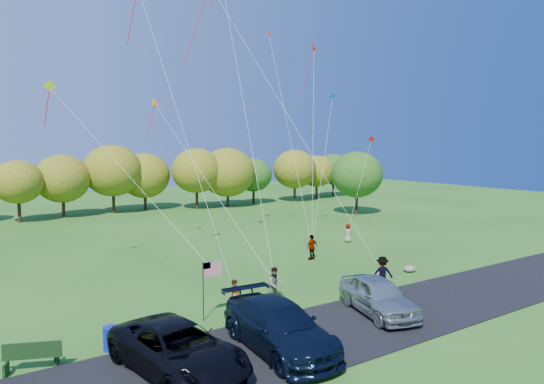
{
  "coord_description": "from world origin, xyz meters",
  "views": [
    {
      "loc": [
        -15.54,
        -19.85,
        8.29
      ],
      "look_at": [
        1.5,
        6.0,
        5.22
      ],
      "focal_mm": 32.0,
      "sensor_mm": 36.0,
      "label": 1
    }
  ],
  "objects_px": {
    "flyer_d": "(312,247)",
    "flyer_e": "(348,233)",
    "flyer_a": "(235,297)",
    "minivan_dark": "(178,349)",
    "flyer_b": "(275,284)",
    "park_bench": "(32,355)",
    "trash_barrel": "(111,338)",
    "minivan_silver": "(378,295)",
    "minivan_navy": "(279,326)",
    "flyer_c": "(382,273)"
  },
  "relations": [
    {
      "from": "flyer_d",
      "to": "flyer_e",
      "type": "bearing_deg",
      "value": -160.75
    },
    {
      "from": "flyer_a",
      "to": "flyer_e",
      "type": "relative_size",
      "value": 1.1
    },
    {
      "from": "minivan_dark",
      "to": "flyer_b",
      "type": "relative_size",
      "value": 3.44
    },
    {
      "from": "flyer_b",
      "to": "park_bench",
      "type": "bearing_deg",
      "value": -164.33
    },
    {
      "from": "trash_barrel",
      "to": "flyer_e",
      "type": "bearing_deg",
      "value": 25.66
    },
    {
      "from": "park_bench",
      "to": "minivan_dark",
      "type": "bearing_deg",
      "value": -12.99
    },
    {
      "from": "park_bench",
      "to": "flyer_e",
      "type": "bearing_deg",
      "value": 45.89
    },
    {
      "from": "minivan_dark",
      "to": "flyer_d",
      "type": "xyz_separation_m",
      "value": [
        14.81,
        11.06,
        -0.02
      ]
    },
    {
      "from": "flyer_a",
      "to": "minivan_silver",
      "type": "bearing_deg",
      "value": -50.98
    },
    {
      "from": "flyer_d",
      "to": "flyer_a",
      "type": "bearing_deg",
      "value": 26.62
    },
    {
      "from": "flyer_b",
      "to": "flyer_e",
      "type": "relative_size",
      "value": 1.15
    },
    {
      "from": "flyer_b",
      "to": "flyer_e",
      "type": "xyz_separation_m",
      "value": [
        13.74,
        9.45,
        -0.12
      ]
    },
    {
      "from": "minivan_dark",
      "to": "trash_barrel",
      "type": "distance_m",
      "value": 3.73
    },
    {
      "from": "minivan_navy",
      "to": "flyer_b",
      "type": "height_order",
      "value": "minivan_navy"
    },
    {
      "from": "minivan_silver",
      "to": "flyer_d",
      "type": "bearing_deg",
      "value": 83.71
    },
    {
      "from": "flyer_a",
      "to": "flyer_c",
      "type": "relative_size",
      "value": 0.9
    },
    {
      "from": "flyer_c",
      "to": "minivan_dark",
      "type": "bearing_deg",
      "value": 45.97
    },
    {
      "from": "minivan_dark",
      "to": "flyer_a",
      "type": "distance_m",
      "value": 6.32
    },
    {
      "from": "flyer_e",
      "to": "park_bench",
      "type": "relative_size",
      "value": 0.8
    },
    {
      "from": "minivan_navy",
      "to": "flyer_c",
      "type": "height_order",
      "value": "minivan_navy"
    },
    {
      "from": "minivan_navy",
      "to": "minivan_silver",
      "type": "bearing_deg",
      "value": 10.64
    },
    {
      "from": "flyer_a",
      "to": "trash_barrel",
      "type": "height_order",
      "value": "flyer_a"
    },
    {
      "from": "minivan_silver",
      "to": "flyer_d",
      "type": "relative_size",
      "value": 2.87
    },
    {
      "from": "minivan_navy",
      "to": "flyer_a",
      "type": "distance_m",
      "value": 4.62
    },
    {
      "from": "minivan_dark",
      "to": "flyer_b",
      "type": "height_order",
      "value": "flyer_b"
    },
    {
      "from": "minivan_dark",
      "to": "flyer_c",
      "type": "bearing_deg",
      "value": 3.1
    },
    {
      "from": "minivan_navy",
      "to": "flyer_d",
      "type": "height_order",
      "value": "minivan_navy"
    },
    {
      "from": "minivan_navy",
      "to": "flyer_e",
      "type": "xyz_separation_m",
      "value": [
        17.05,
        14.67,
        -0.21
      ]
    },
    {
      "from": "flyer_b",
      "to": "minivan_dark",
      "type": "bearing_deg",
      "value": -139.7
    },
    {
      "from": "minivan_navy",
      "to": "flyer_c",
      "type": "relative_size",
      "value": 3.35
    },
    {
      "from": "flyer_b",
      "to": "minivan_silver",
      "type": "bearing_deg",
      "value": -48.24
    },
    {
      "from": "minivan_navy",
      "to": "flyer_c",
      "type": "distance_m",
      "value": 10.12
    },
    {
      "from": "minivan_silver",
      "to": "flyer_d",
      "type": "height_order",
      "value": "minivan_silver"
    },
    {
      "from": "park_bench",
      "to": "flyer_c",
      "type": "bearing_deg",
      "value": 22.34
    },
    {
      "from": "flyer_e",
      "to": "trash_barrel",
      "type": "bearing_deg",
      "value": 58.82
    },
    {
      "from": "minivan_dark",
      "to": "park_bench",
      "type": "relative_size",
      "value": 3.19
    },
    {
      "from": "flyer_b",
      "to": "trash_barrel",
      "type": "height_order",
      "value": "flyer_b"
    },
    {
      "from": "minivan_silver",
      "to": "trash_barrel",
      "type": "distance_m",
      "value": 12.37
    },
    {
      "from": "flyer_e",
      "to": "trash_barrel",
      "type": "height_order",
      "value": "flyer_e"
    },
    {
      "from": "flyer_b",
      "to": "park_bench",
      "type": "relative_size",
      "value": 0.93
    },
    {
      "from": "flyer_a",
      "to": "flyer_b",
      "type": "distance_m",
      "value": 2.84
    },
    {
      "from": "flyer_d",
      "to": "park_bench",
      "type": "relative_size",
      "value": 0.93
    },
    {
      "from": "trash_barrel",
      "to": "park_bench",
      "type": "bearing_deg",
      "value": -174.24
    },
    {
      "from": "flyer_a",
      "to": "flyer_d",
      "type": "relative_size",
      "value": 0.95
    },
    {
      "from": "flyer_b",
      "to": "flyer_d",
      "type": "distance_m",
      "value": 9.62
    },
    {
      "from": "minivan_navy",
      "to": "park_bench",
      "type": "xyz_separation_m",
      "value": [
        -8.55,
        3.49,
        -0.4
      ]
    },
    {
      "from": "minivan_dark",
      "to": "flyer_b",
      "type": "distance_m",
      "value": 8.9
    },
    {
      "from": "minivan_dark",
      "to": "park_bench",
      "type": "xyz_separation_m",
      "value": [
        -4.39,
        3.11,
        -0.33
      ]
    },
    {
      "from": "trash_barrel",
      "to": "minivan_silver",
      "type": "bearing_deg",
      "value": -14.1
    },
    {
      "from": "flyer_a",
      "to": "park_bench",
      "type": "bearing_deg",
      "value": 169.25
    }
  ]
}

